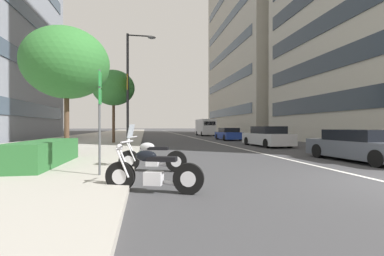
% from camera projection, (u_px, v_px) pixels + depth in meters
% --- Properties ---
extents(sidewalk_right_plaza, '(160.00, 10.31, 0.15)m').
position_uv_depth(sidewalk_right_plaza, '(102.00, 137.00, 33.82)').
color(sidewalk_right_plaza, '#A39E93').
rests_on(sidewalk_right_plaza, ground).
extents(lane_centre_stripe, '(110.00, 0.16, 0.01)m').
position_uv_depth(lane_centre_stripe, '(185.00, 136.00, 40.76)').
color(lane_centre_stripe, silver).
rests_on(lane_centre_stripe, ground).
extents(motorcycle_far_end_row, '(0.91, 2.08, 1.10)m').
position_uv_depth(motorcycle_far_end_row, '(153.00, 173.00, 5.66)').
color(motorcycle_far_end_row, black).
rests_on(motorcycle_far_end_row, ground).
extents(motorcycle_under_tarp, '(0.81, 2.13, 1.49)m').
position_uv_depth(motorcycle_under_tarp, '(151.00, 157.00, 8.33)').
color(motorcycle_under_tarp, black).
rests_on(motorcycle_under_tarp, ground).
extents(car_lead_in_lane, '(4.63, 1.97, 1.29)m').
position_uv_depth(car_lead_in_lane, '(360.00, 146.00, 10.76)').
color(car_lead_in_lane, '#4C515B').
rests_on(car_lead_in_lane, ground).
extents(car_mid_block_traffic, '(4.65, 2.08, 1.43)m').
position_uv_depth(car_mid_block_traffic, '(267.00, 137.00, 18.97)').
color(car_mid_block_traffic, '#B7B7BC').
rests_on(car_mid_block_traffic, ground).
extents(car_far_down_avenue, '(4.19, 1.90, 1.28)m').
position_uv_depth(car_far_down_avenue, '(228.00, 134.00, 27.87)').
color(car_far_down_avenue, navy).
rests_on(car_far_down_avenue, ground).
extents(delivery_van_ahead, '(5.43, 2.16, 2.53)m').
position_uv_depth(delivery_van_ahead, '(205.00, 127.00, 41.02)').
color(delivery_van_ahead, silver).
rests_on(delivery_van_ahead, ground).
extents(parking_sign_by_curb, '(0.32, 0.06, 2.75)m').
position_uv_depth(parking_sign_by_curb, '(100.00, 109.00, 6.89)').
color(parking_sign_by_curb, '#47494C').
rests_on(parking_sign_by_curb, sidewalk_right_plaza).
extents(street_lamp_with_banners, '(1.26, 2.15, 8.12)m').
position_uv_depth(street_lamp_with_banners, '(132.00, 78.00, 19.55)').
color(street_lamp_with_banners, '#232326').
rests_on(street_lamp_with_banners, sidewalk_right_plaza).
extents(clipped_hedge_bed, '(4.17, 1.10, 0.79)m').
position_uv_depth(clipped_hedge_bed, '(45.00, 153.00, 8.78)').
color(clipped_hedge_bed, '#28602D').
rests_on(clipped_hedge_bed, sidewalk_right_plaza).
extents(street_tree_near_plaza_corner, '(3.82, 3.82, 5.80)m').
position_uv_depth(street_tree_near_plaza_corner, '(67.00, 64.00, 12.17)').
color(street_tree_near_plaza_corner, '#473323').
rests_on(street_tree_near_plaza_corner, sidewalk_right_plaza).
extents(street_tree_far_plaza, '(3.29, 3.29, 5.74)m').
position_uv_depth(street_tree_far_plaza, '(114.00, 88.00, 20.94)').
color(street_tree_far_plaza, '#473323').
rests_on(street_tree_far_plaza, sidewalk_right_plaza).
extents(office_tower_near_left, '(26.81, 18.96, 50.19)m').
position_uv_depth(office_tower_near_left, '(274.00, 1.00, 49.64)').
color(office_tower_near_left, '#B7B2A3').
rests_on(office_tower_near_left, ground).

